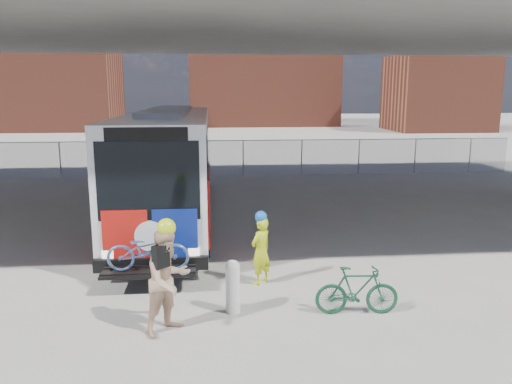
{
  "coord_description": "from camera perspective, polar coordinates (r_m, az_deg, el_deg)",
  "views": [
    {
      "loc": [
        -0.62,
        -13.02,
        4.28
      ],
      "look_at": [
        0.57,
        0.06,
        1.6
      ],
      "focal_mm": 35.0,
      "sensor_mm": 36.0,
      "label": 1
    }
  ],
  "objects": [
    {
      "name": "ground",
      "position": [
        13.72,
        -2.36,
        -6.66
      ],
      "size": [
        160.0,
        160.0,
        0.0
      ],
      "primitive_type": "plane",
      "color": "#9E9991",
      "rests_on": "ground"
    },
    {
      "name": "bus",
      "position": [
        17.1,
        -9.8,
        4.06
      ],
      "size": [
        2.67,
        12.9,
        3.69
      ],
      "color": "silver",
      "rests_on": "ground"
    },
    {
      "name": "overpass",
      "position": [
        17.18,
        -3.26,
        19.08
      ],
      "size": [
        40.0,
        16.0,
        7.95
      ],
      "color": "#605E59",
      "rests_on": "ground"
    },
    {
      "name": "chainlink_fence",
      "position": [
        25.19,
        -3.76,
        4.99
      ],
      "size": [
        30.0,
        0.06,
        30.0
      ],
      "color": "gray",
      "rests_on": "ground"
    },
    {
      "name": "brick_buildings",
      "position": [
        61.29,
        -3.55,
        12.56
      ],
      "size": [
        54.0,
        22.0,
        12.0
      ],
      "color": "brown",
      "rests_on": "ground"
    },
    {
      "name": "smokestack",
      "position": [
        70.06,
        7.25,
        18.16
      ],
      "size": [
        2.2,
        2.2,
        25.0
      ],
      "primitive_type": "cylinder",
      "color": "brown",
      "rests_on": "ground"
    },
    {
      "name": "bollard",
      "position": [
        9.87,
        -2.68,
        -10.52
      ],
      "size": [
        0.28,
        0.28,
        1.07
      ],
      "color": "silver",
      "rests_on": "ground"
    },
    {
      "name": "cyclist_hivis",
      "position": [
        11.19,
        0.56,
        -6.52
      ],
      "size": [
        0.66,
        0.65,
        1.69
      ],
      "rotation": [
        0.0,
        0.0,
        3.87
      ],
      "color": "#C9DB17",
      "rests_on": "ground"
    },
    {
      "name": "cyclist_tan",
      "position": [
        9.13,
        -10.0,
        -9.76
      ],
      "size": [
        1.17,
        1.17,
        2.1
      ],
      "rotation": [
        0.0,
        0.0,
        0.75
      ],
      "color": "tan",
      "rests_on": "ground"
    },
    {
      "name": "bike_parked",
      "position": [
        10.01,
        11.45,
        -10.98
      ],
      "size": [
        1.64,
        0.57,
        0.97
      ],
      "primitive_type": "imported",
      "rotation": [
        0.0,
        0.0,
        1.5
      ],
      "color": "#16462B",
      "rests_on": "ground"
    }
  ]
}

